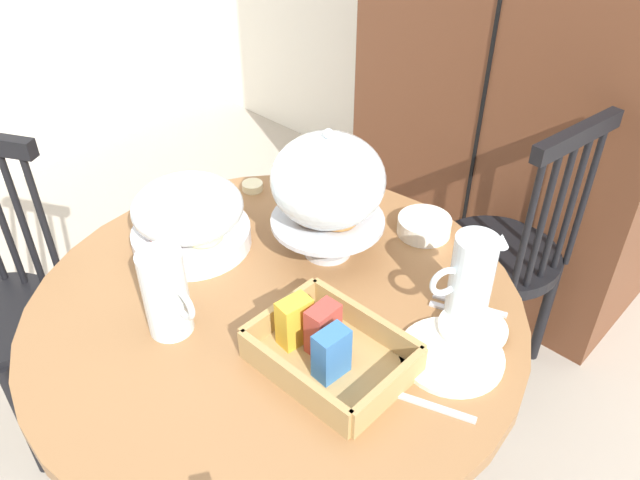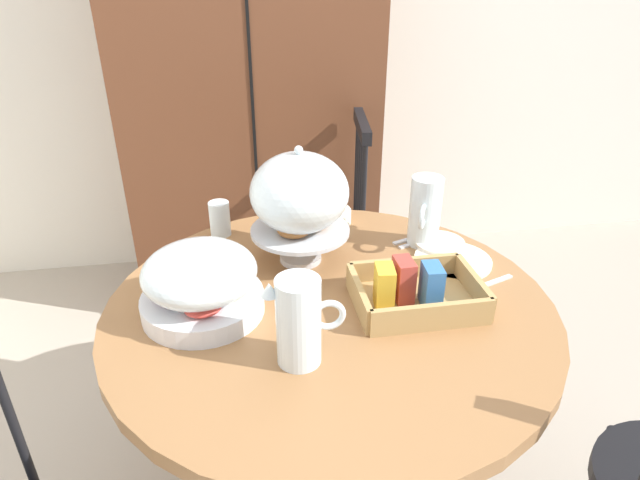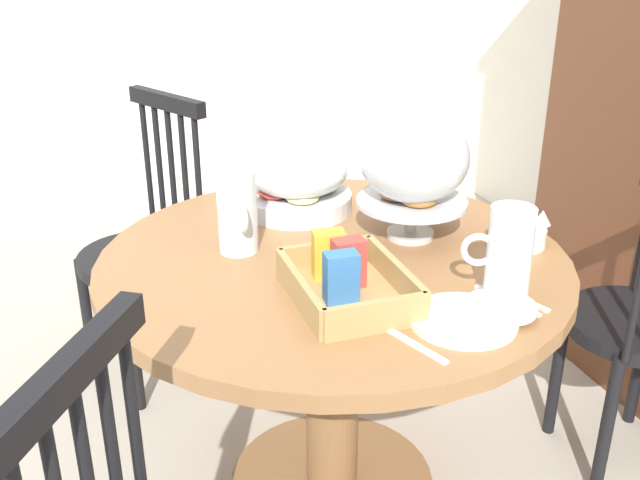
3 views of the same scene
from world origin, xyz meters
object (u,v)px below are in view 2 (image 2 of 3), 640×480
(dining_table, at_px, (329,370))
(cereal_bowl, at_px, (330,216))
(china_plate_small, at_px, (440,243))
(windsor_chair_facing_door, at_px, (326,241))
(cereal_basket, at_px, (413,292))
(butter_dish, at_px, (176,256))
(fruit_platter_covered, at_px, (201,283))
(orange_juice_pitcher, at_px, (299,325))
(drinking_glass, at_px, (220,219))
(wooden_armoire, at_px, (249,92))
(china_plate_large, at_px, (453,260))
(milk_pitcher, at_px, (425,214))
(pastry_stand_with_dome, at_px, (299,197))

(dining_table, relative_size, cereal_bowl, 8.14)
(china_plate_small, bearing_deg, windsor_chair_facing_door, 110.26)
(cereal_basket, distance_m, butter_dish, 0.69)
(fruit_platter_covered, height_order, cereal_bowl, fruit_platter_covered)
(orange_juice_pitcher, bearing_deg, dining_table, 63.03)
(drinking_glass, relative_size, butter_dish, 1.83)
(orange_juice_pitcher, relative_size, cereal_bowl, 1.46)
(wooden_armoire, distance_m, china_plate_large, 1.32)
(cereal_basket, xyz_separation_m, drinking_glass, (-0.47, 0.48, 0.02))
(china_plate_large, relative_size, china_plate_small, 1.47)
(fruit_platter_covered, relative_size, cereal_basket, 0.95)
(china_plate_small, bearing_deg, dining_table, -149.10)
(milk_pitcher, relative_size, drinking_glass, 1.95)
(fruit_platter_covered, relative_size, drinking_glass, 2.73)
(pastry_stand_with_dome, xyz_separation_m, china_plate_large, (0.43, -0.09, -0.19))
(china_plate_large, height_order, butter_dish, butter_dish)
(wooden_armoire, height_order, dining_table, wooden_armoire)
(windsor_chair_facing_door, bearing_deg, drinking_glass, -134.16)
(china_plate_large, bearing_deg, wooden_armoire, 112.89)
(milk_pitcher, relative_size, china_plate_large, 0.98)
(pastry_stand_with_dome, distance_m, drinking_glass, 0.34)
(fruit_platter_covered, relative_size, butter_dish, 5.00)
(wooden_armoire, bearing_deg, orange_juice_pitcher, -89.50)
(orange_juice_pitcher, height_order, china_plate_small, orange_juice_pitcher)
(windsor_chair_facing_door, bearing_deg, pastry_stand_with_dome, -106.80)
(pastry_stand_with_dome, xyz_separation_m, drinking_glass, (-0.23, 0.20, -0.14))
(windsor_chair_facing_door, xyz_separation_m, china_plate_small, (0.23, -0.63, 0.30))
(fruit_platter_covered, xyz_separation_m, orange_juice_pitcher, (0.21, -0.22, 0.01))
(milk_pitcher, bearing_deg, dining_table, -142.05)
(fruit_platter_covered, distance_m, milk_pitcher, 0.70)
(orange_juice_pitcher, xyz_separation_m, drinking_glass, (-0.16, 0.64, -0.04))
(fruit_platter_covered, xyz_separation_m, drinking_glass, (0.05, 0.42, -0.03))
(pastry_stand_with_dome, height_order, butter_dish, pastry_stand_with_dome)
(pastry_stand_with_dome, relative_size, cereal_basket, 1.09)
(cereal_basket, bearing_deg, fruit_platter_covered, 173.71)
(fruit_platter_covered, distance_m, orange_juice_pitcher, 0.30)
(windsor_chair_facing_door, xyz_separation_m, drinking_glass, (-0.42, -0.43, 0.34))
(pastry_stand_with_dome, bearing_deg, cereal_basket, -47.78)
(wooden_armoire, bearing_deg, windsor_chair_facing_door, -60.83)
(pastry_stand_with_dome, height_order, drinking_glass, pastry_stand_with_dome)
(windsor_chair_facing_door, distance_m, butter_dish, 0.84)
(dining_table, distance_m, china_plate_small, 0.50)
(wooden_armoire, relative_size, fruit_platter_covered, 6.53)
(wooden_armoire, height_order, windsor_chair_facing_door, wooden_armoire)
(butter_dish, bearing_deg, pastry_stand_with_dome, -10.44)
(milk_pitcher, distance_m, china_plate_large, 0.16)
(dining_table, xyz_separation_m, drinking_glass, (-0.27, 0.43, 0.28))
(dining_table, relative_size, drinking_glass, 10.36)
(drinking_glass, bearing_deg, cereal_bowl, 4.65)
(orange_juice_pitcher, relative_size, cereal_basket, 0.65)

